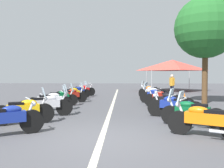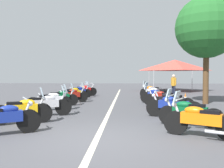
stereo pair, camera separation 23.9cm
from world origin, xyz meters
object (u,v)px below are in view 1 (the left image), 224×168
Objects in this scene: motorcycle_left_row_0 at (5,119)px; motorcycle_left_row_7 at (77,91)px; motorcycle_left_row_6 at (71,93)px; roadside_tree_0 at (206,28)px; motorcycle_right_row_2 at (174,106)px; motorcycle_left_row_8 at (82,90)px; motorcycle_right_row_7 at (153,92)px; motorcycle_left_row_1 at (24,110)px; motorcycle_left_row_2 at (46,104)px; motorcycle_right_row_6 at (156,94)px; motorcycle_right_row_5 at (156,95)px; motorcycle_left_row_4 at (60,97)px; motorcycle_right_row_0 at (204,120)px; motorcycle_right_row_4 at (163,98)px; event_tent at (172,65)px; motorcycle_right_row_3 at (171,101)px; motorcycle_right_row_8 at (150,90)px; bystander_1 at (172,84)px; motorcycle_left_row_3 at (50,101)px; motorcycle_left_row_5 at (70,95)px; traffic_cone_0 at (185,98)px; motorcycle_right_row_1 at (191,112)px.

motorcycle_left_row_0 is 0.98× the size of motorcycle_left_row_7.
roadside_tree_0 is at bearing -34.50° from motorcycle_left_row_6.
motorcycle_right_row_2 is (-7.63, -5.29, 0.00)m from motorcycle_left_row_7.
motorcycle_right_row_7 is at bearing -44.31° from motorcycle_left_row_8.
motorcycle_left_row_0 is at bearing -109.46° from motorcycle_left_row_1.
motorcycle_left_row_6 is 0.98× the size of motorcycle_right_row_7.
motorcycle_left_row_2 is 1.08× the size of motorcycle_right_row_6.
motorcycle_right_row_5 is 0.96× the size of motorcycle_right_row_7.
motorcycle_left_row_2 is (1.53, -0.24, 0.00)m from motorcycle_left_row_1.
motorcycle_left_row_4 reaches higher than motorcycle_right_row_2.
motorcycle_right_row_0 is 6.03m from motorcycle_right_row_4.
event_tent is at bearing 11.13° from motorcycle_left_row_7.
motorcycle_right_row_5 reaches higher than motorcycle_right_row_3.
motorcycle_left_row_4 is 8.05m from motorcycle_right_row_8.
motorcycle_right_row_3 is (-7.38, -5.38, -0.00)m from motorcycle_left_row_8.
bystander_1 is at bearing 27.43° from motorcycle_left_row_0.
motorcycle_left_row_8 is at bearing 57.63° from motorcycle_left_row_0.
motorcycle_right_row_0 is 0.35× the size of event_tent.
motorcycle_right_row_3 is (0.14, -5.57, -0.01)m from motorcycle_left_row_3.
motorcycle_right_row_6 reaches higher than motorcycle_left_row_8.
motorcycle_right_row_6 reaches higher than motorcycle_right_row_4.
bystander_1 is at bearing 168.20° from event_tent.
motorcycle_left_row_6 is at bearing 66.05° from motorcycle_left_row_1.
bystander_1 is (1.08, -6.98, 0.52)m from motorcycle_left_row_7.
motorcycle_left_row_5 is at bearing 8.80° from motorcycle_right_row_4.
event_tent is (10.87, -3.15, 2.18)m from motorcycle_right_row_5.
motorcycle_right_row_7 is at bearing -65.14° from motorcycle_right_row_4.
motorcycle_left_row_1 is 5.65m from motorcycle_right_row_0.
event_tent is (6.37, -2.97, 2.19)m from motorcycle_right_row_8.
motorcycle_left_row_0 is 0.93× the size of motorcycle_left_row_8.
traffic_cone_0 is at bearing 163.63° from motorcycle_right_row_6.
roadside_tree_0 reaches higher than motorcycle_left_row_8.
motorcycle_left_row_1 is 3.04m from motorcycle_left_row_3.
bystander_1 is at bearing -72.44° from motorcycle_right_row_1.
motorcycle_left_row_5 reaches higher than motorcycle_right_row_3.
motorcycle_right_row_4 is 1.48m from motorcycle_right_row_5.
motorcycle_left_row_1 is at bearing 14.21° from motorcycle_right_row_0.
motorcycle_left_row_3 is 6.36m from motorcycle_right_row_1.
motorcycle_left_row_1 is 1.01× the size of motorcycle_left_row_4.
motorcycle_left_row_6 is 3.20× the size of traffic_cone_0.
motorcycle_left_row_5 is at bearing -1.27° from bystander_1.
motorcycle_left_row_3 is 0.37× the size of event_tent.
motorcycle_left_row_5 is 0.38× the size of event_tent.
motorcycle_right_row_1 is at bearing -60.81° from motorcycle_left_row_4.
motorcycle_right_row_8 is at bearing -64.92° from motorcycle_right_row_4.
motorcycle_left_row_7 is 1.03× the size of motorcycle_right_row_8.
motorcycle_left_row_6 is 3.01m from motorcycle_left_row_8.
event_tent reaches higher than motorcycle_right_row_8.
motorcycle_right_row_7 is 0.33× the size of roadside_tree_0.
motorcycle_right_row_8 is at bearing -60.99° from motorcycle_right_row_0.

